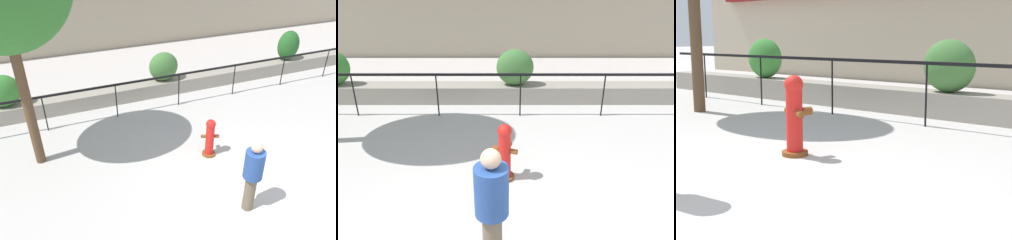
# 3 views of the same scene
# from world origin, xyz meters

# --- Properties ---
(ground_plane) EXTENTS (120.00, 120.00, 0.00)m
(ground_plane) POSITION_xyz_m (0.00, 0.00, 0.00)
(ground_plane) COLOR #BCB7B2
(planter_wall_low) EXTENTS (18.00, 0.70, 0.50)m
(planter_wall_low) POSITION_xyz_m (0.00, 6.00, 0.25)
(planter_wall_low) COLOR gray
(planter_wall_low) RESTS_ON ground
(fence_railing_segment) EXTENTS (15.00, 0.05, 1.15)m
(fence_railing_segment) POSITION_xyz_m (-0.00, 4.90, 1.02)
(fence_railing_segment) COLOR black
(fence_railing_segment) RESTS_ON ground
(hedge_bush_0) EXTENTS (1.08, 0.63, 1.02)m
(hedge_bush_0) POSITION_xyz_m (-5.35, 6.00, 1.01)
(hedge_bush_0) COLOR #387F33
(hedge_bush_0) RESTS_ON planter_wall_low
(hedge_bush_1) EXTENTS (1.06, 0.70, 1.02)m
(hedge_bush_1) POSITION_xyz_m (-0.11, 6.00, 1.01)
(hedge_bush_1) COLOR #427538
(hedge_bush_1) RESTS_ON planter_wall_low
(fire_hydrant) EXTENTS (0.47, 0.48, 1.08)m
(fire_hydrant) POSITION_xyz_m (-0.39, 2.01, 0.55)
(fire_hydrant) COLOR brown
(fire_hydrant) RESTS_ON ground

